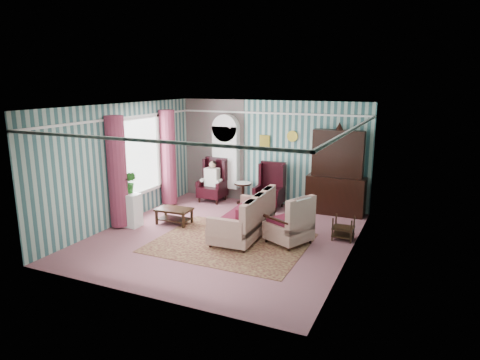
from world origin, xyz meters
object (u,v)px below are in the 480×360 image
at_px(coffee_table, 174,216).
at_px(nest_table, 343,228).
at_px(dresser_hutch, 337,170).
at_px(seated_woman, 212,181).
at_px(wingback_left, 212,180).
at_px(plant_stand, 129,210).
at_px(sofa, 243,216).
at_px(floral_armchair, 289,223).
at_px(bookcase, 226,162).
at_px(wingback_right, 269,186).
at_px(round_side_table, 243,193).

bearing_deg(coffee_table, nest_table, 8.89).
distance_m(dresser_hutch, seated_woman, 3.56).
bearing_deg(dresser_hutch, nest_table, -72.61).
height_order(wingback_left, plant_stand, wingback_left).
xyz_separation_m(sofa, floral_armchair, (1.07, 0.00, -0.02)).
relative_size(seated_woman, sofa, 0.58).
xyz_separation_m(bookcase, seated_woman, (-0.25, -0.39, -0.53)).
relative_size(dresser_hutch, seated_woman, 2.00).
bearing_deg(wingback_right, plant_stand, -132.84).
distance_m(plant_stand, sofa, 2.81).
height_order(dresser_hutch, sofa, dresser_hutch).
relative_size(nest_table, floral_armchair, 0.60).
bearing_deg(bookcase, round_side_table, -20.27).
distance_m(round_side_table, coffee_table, 2.46).
xyz_separation_m(wingback_right, plant_stand, (-2.55, -2.75, -0.22)).
xyz_separation_m(dresser_hutch, floral_armchair, (-0.46, -2.52, -0.73)).
xyz_separation_m(wingback_left, plant_stand, (-0.80, -2.75, -0.22)).
distance_m(dresser_hutch, wingback_right, 1.86).
relative_size(seated_woman, round_side_table, 1.97).
relative_size(dresser_hutch, nest_table, 4.37).
height_order(dresser_hutch, wingback_right, dresser_hutch).
relative_size(wingback_right, plant_stand, 1.56).
xyz_separation_m(wingback_left, round_side_table, (0.90, 0.15, -0.33)).
distance_m(wingback_left, nest_table, 4.37).
bearing_deg(seated_woman, plant_stand, -106.22).
bearing_deg(wingback_left, sofa, -48.82).
bearing_deg(floral_armchair, coffee_table, 113.98).
bearing_deg(coffee_table, wingback_left, 92.53).
bearing_deg(nest_table, wingback_left, 159.15).
xyz_separation_m(wingback_right, seated_woman, (-1.75, 0.00, -0.04)).
bearing_deg(sofa, nest_table, -73.85).
bearing_deg(nest_table, sofa, -161.58).
bearing_deg(coffee_table, round_side_table, 70.90).
relative_size(bookcase, coffee_table, 2.64).
height_order(nest_table, sofa, sofa).
xyz_separation_m(wingback_left, coffee_table, (0.10, -2.17, -0.43)).
relative_size(wingback_left, wingback_right, 1.00).
relative_size(sofa, floral_armchair, 2.25).
relative_size(round_side_table, floral_armchair, 0.66).
xyz_separation_m(seated_woman, coffee_table, (0.10, -2.17, -0.40)).
bearing_deg(coffee_table, wingback_right, 52.70).
relative_size(wingback_right, round_side_table, 2.08).
bearing_deg(plant_stand, wingback_left, 73.78).
distance_m(seated_woman, plant_stand, 2.87).
height_order(nest_table, coffee_table, nest_table).
height_order(seated_woman, nest_table, seated_woman).
relative_size(bookcase, wingback_right, 1.79).
relative_size(seated_woman, coffee_table, 1.39).
relative_size(round_side_table, nest_table, 1.11).
bearing_deg(dresser_hutch, coffee_table, -144.35).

